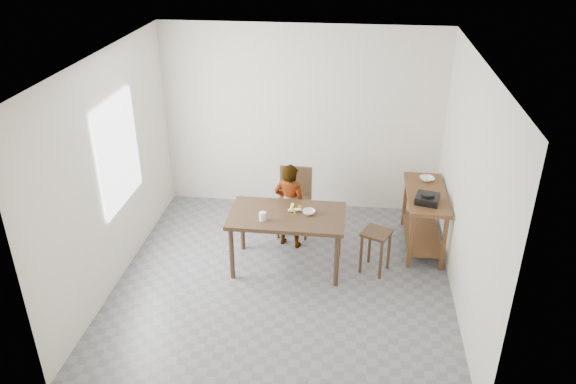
# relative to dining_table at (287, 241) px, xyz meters

# --- Properties ---
(floor) EXTENTS (4.00, 4.00, 0.04)m
(floor) POSITION_rel_dining_table_xyz_m (0.00, -0.30, -0.40)
(floor) COLOR slate
(floor) RESTS_ON ground
(ceiling) EXTENTS (4.00, 4.00, 0.04)m
(ceiling) POSITION_rel_dining_table_xyz_m (0.00, -0.30, 2.35)
(ceiling) COLOR white
(ceiling) RESTS_ON wall_back
(wall_back) EXTENTS (4.00, 0.04, 2.70)m
(wall_back) POSITION_rel_dining_table_xyz_m (0.00, 1.72, 0.98)
(wall_back) COLOR silver
(wall_back) RESTS_ON ground
(wall_front) EXTENTS (4.00, 0.04, 2.70)m
(wall_front) POSITION_rel_dining_table_xyz_m (0.00, -2.32, 0.98)
(wall_front) COLOR silver
(wall_front) RESTS_ON ground
(wall_left) EXTENTS (0.04, 4.00, 2.70)m
(wall_left) POSITION_rel_dining_table_xyz_m (-2.02, -0.30, 0.98)
(wall_left) COLOR silver
(wall_left) RESTS_ON ground
(wall_right) EXTENTS (0.04, 4.00, 2.70)m
(wall_right) POSITION_rel_dining_table_xyz_m (2.02, -0.30, 0.98)
(wall_right) COLOR silver
(wall_right) RESTS_ON ground
(window_pane) EXTENTS (0.02, 1.10, 1.30)m
(window_pane) POSITION_rel_dining_table_xyz_m (-1.97, -0.10, 1.12)
(window_pane) COLOR white
(window_pane) RESTS_ON wall_left
(dining_table) EXTENTS (1.40, 0.80, 0.75)m
(dining_table) POSITION_rel_dining_table_xyz_m (0.00, 0.00, 0.00)
(dining_table) COLOR #402B1A
(dining_table) RESTS_ON floor
(prep_counter) EXTENTS (0.50, 1.20, 0.80)m
(prep_counter) POSITION_rel_dining_table_xyz_m (1.72, 0.70, 0.03)
(prep_counter) COLOR brown
(prep_counter) RESTS_ON floor
(child) EXTENTS (0.49, 0.39, 1.18)m
(child) POSITION_rel_dining_table_xyz_m (-0.03, 0.51, 0.21)
(child) COLOR silver
(child) RESTS_ON floor
(dining_chair) EXTENTS (0.45, 0.45, 0.91)m
(dining_chair) POSITION_rel_dining_table_xyz_m (-0.01, 0.84, 0.08)
(dining_chair) COLOR #402B1A
(dining_chair) RESTS_ON floor
(stool) EXTENTS (0.42, 0.42, 0.56)m
(stool) POSITION_rel_dining_table_xyz_m (1.09, 0.04, -0.10)
(stool) COLOR #402B1A
(stool) RESTS_ON floor
(glass_tumbler) EXTENTS (0.09, 0.09, 0.10)m
(glass_tumbler) POSITION_rel_dining_table_xyz_m (-0.27, -0.18, 0.43)
(glass_tumbler) COLOR white
(glass_tumbler) RESTS_ON dining_table
(small_bowl) EXTENTS (0.16, 0.16, 0.05)m
(small_bowl) POSITION_rel_dining_table_xyz_m (0.26, 0.04, 0.40)
(small_bowl) COLOR white
(small_bowl) RESTS_ON dining_table
(banana) EXTENTS (0.20, 0.15, 0.07)m
(banana) POSITION_rel_dining_table_xyz_m (0.09, 0.07, 0.41)
(banana) COLOR #F9D556
(banana) RESTS_ON dining_table
(serving_bowl) EXTENTS (0.24, 0.24, 0.05)m
(serving_bowl) POSITION_rel_dining_table_xyz_m (1.75, 1.05, 0.45)
(serving_bowl) COLOR white
(serving_bowl) RESTS_ON prep_counter
(gas_burner) EXTENTS (0.34, 0.34, 0.09)m
(gas_burner) POSITION_rel_dining_table_xyz_m (1.70, 0.42, 0.47)
(gas_burner) COLOR black
(gas_burner) RESTS_ON prep_counter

